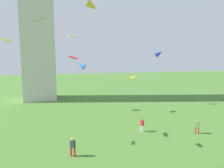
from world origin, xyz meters
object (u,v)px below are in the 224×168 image
(kite_flying_7, at_px, (159,53))
(kite_flying_2, at_px, (73,57))
(person_2, at_px, (197,126))
(kite_flying_6, at_px, (39,20))
(person_1, at_px, (73,146))
(kite_flying_4, at_px, (93,6))
(kite_flying_1, at_px, (6,40))
(kite_flying_3, at_px, (133,77))
(kite_flying_5, at_px, (71,37))
(person_0, at_px, (142,124))
(kite_flying_0, at_px, (81,65))

(kite_flying_7, bearing_deg, kite_flying_2, 137.02)
(person_2, relative_size, kite_flying_6, 1.80)
(person_1, xyz_separation_m, kite_flying_7, (18.17, 16.03, 9.02))
(kite_flying_2, xyz_separation_m, kite_flying_4, (1.32, -4.56, 4.42))
(kite_flying_1, bearing_deg, kite_flying_3, 143.18)
(person_1, height_order, kite_flying_5, kite_flying_5)
(person_0, height_order, kite_flying_7, kite_flying_7)
(kite_flying_1, bearing_deg, kite_flying_5, 95.52)
(person_2, xyz_separation_m, kite_flying_3, (-3.62, 11.15, 5.02))
(kite_flying_4, height_order, kite_flying_6, kite_flying_4)
(kite_flying_0, bearing_deg, kite_flying_6, 10.68)
(kite_flying_0, height_order, kite_flying_1, kite_flying_1)
(person_0, distance_m, kite_flying_4, 14.66)
(person_1, relative_size, kite_flying_4, 1.33)
(kite_flying_6, bearing_deg, kite_flying_2, 77.31)
(kite_flying_0, bearing_deg, person_1, 16.18)
(kite_flying_3, bearing_deg, kite_flying_7, 0.46)
(kite_flying_1, xyz_separation_m, kite_flying_4, (7.78, -4.08, 2.76))
(kite_flying_1, xyz_separation_m, kite_flying_5, (6.04, -2.48, 0.26))
(person_2, bearing_deg, kite_flying_1, -134.07)
(kite_flying_2, height_order, kite_flying_4, kite_flying_4)
(kite_flying_4, bearing_deg, person_0, -53.68)
(kite_flying_7, bearing_deg, kite_flying_5, 142.70)
(kite_flying_0, bearing_deg, kite_flying_7, 117.92)
(kite_flying_2, relative_size, kite_flying_7, 0.74)
(kite_flying_0, height_order, kite_flying_4, kite_flying_4)
(person_0, relative_size, kite_flying_6, 1.88)
(person_2, distance_m, kite_flying_3, 12.75)
(person_2, relative_size, kite_flying_2, 1.11)
(person_1, height_order, kite_flying_7, kite_flying_7)
(kite_flying_2, relative_size, kite_flying_6, 1.62)
(kite_flying_2, distance_m, kite_flying_7, 20.76)
(kite_flying_5, xyz_separation_m, kite_flying_7, (17.85, 14.18, -0.98))
(kite_flying_2, bearing_deg, kite_flying_4, 38.72)
(person_0, xyz_separation_m, kite_flying_3, (2.44, 8.62, 4.98))
(kite_flying_1, height_order, kite_flying_3, kite_flying_1)
(person_1, bearing_deg, person_0, 63.03)
(kite_flying_2, xyz_separation_m, kite_flying_7, (17.43, 11.23, 0.94))
(kite_flying_4, bearing_deg, kite_flying_5, 56.27)
(person_0, relative_size, kite_flying_7, 0.85)
(kite_flying_2, bearing_deg, kite_flying_7, 145.36)
(kite_flying_3, relative_size, kite_flying_5, 1.36)
(kite_flying_1, relative_size, kite_flying_3, 0.84)
(kite_flying_4, height_order, kite_flying_5, kite_flying_4)
(kite_flying_5, distance_m, kite_flying_6, 4.79)
(person_0, xyz_separation_m, kite_flying_0, (-5.61, 12.18, 6.97))
(kite_flying_4, distance_m, kite_flying_6, 5.27)
(kite_flying_5, bearing_deg, kite_flying_3, 123.71)
(kite_flying_4, height_order, kite_flying_7, kite_flying_4)
(person_2, xyz_separation_m, kite_flying_2, (-14.08, 3.61, 8.18))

